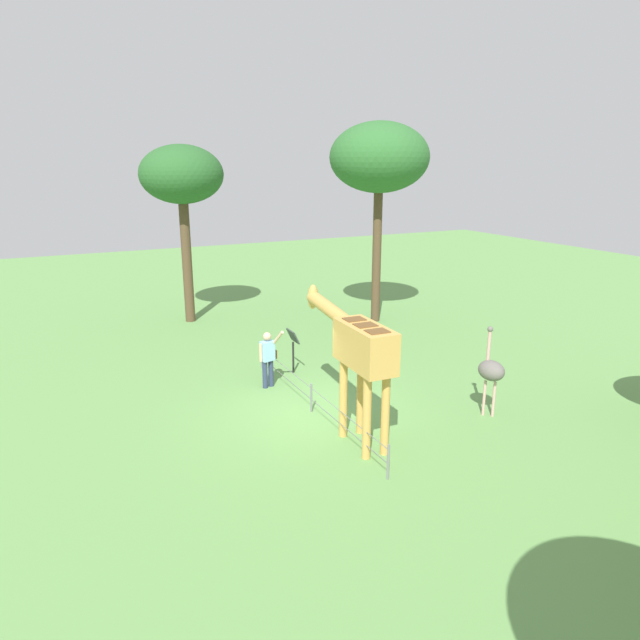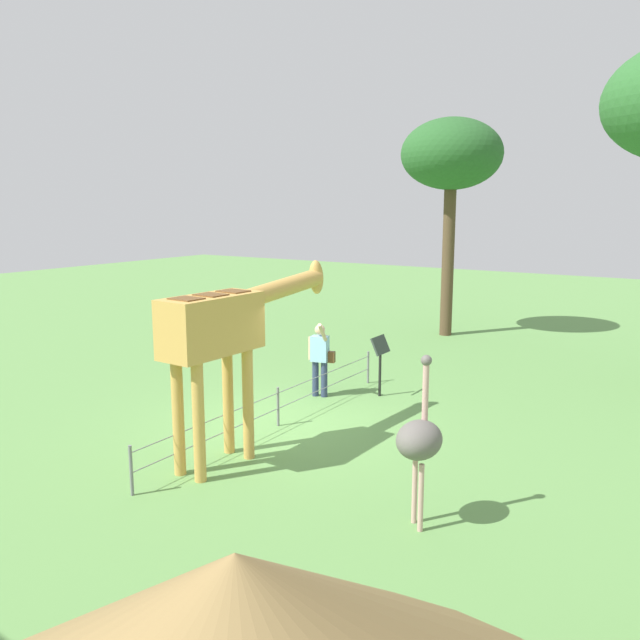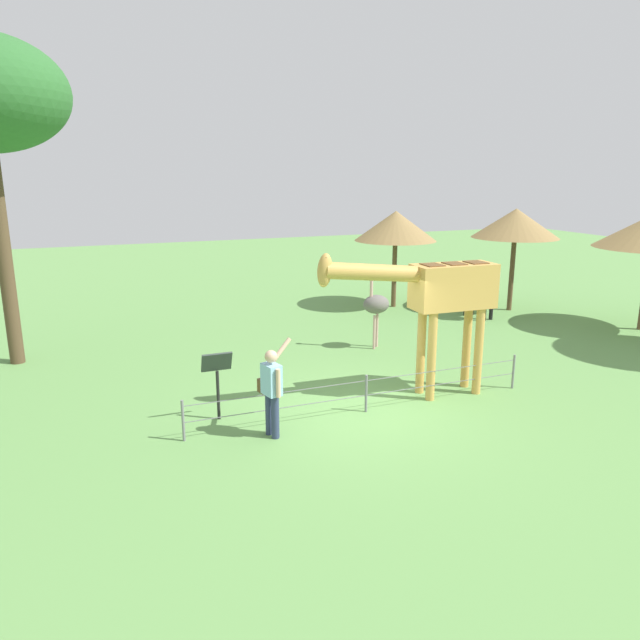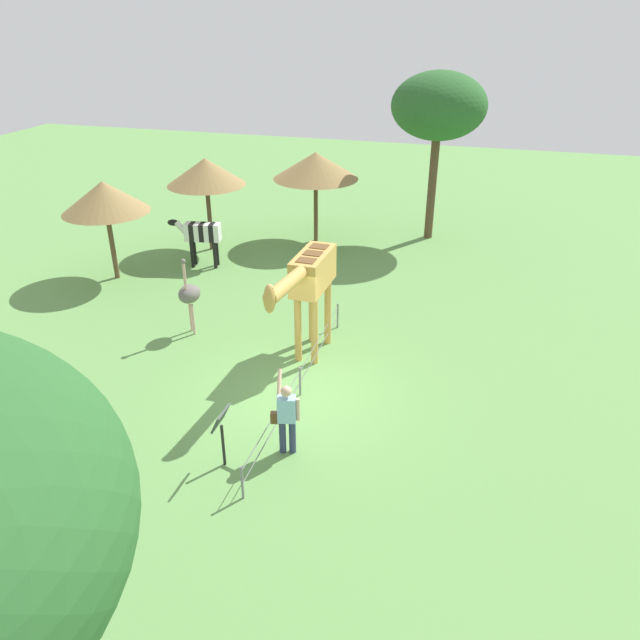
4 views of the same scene
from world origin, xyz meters
The scene contains 9 objects.
ground_plane centered at (0.00, 0.00, 0.00)m, with size 60.00×60.00×0.00m, color #60934C.
giraffe centered at (-1.73, -0.22, 2.15)m, with size 3.80×0.77×3.10m.
visitor centered at (2.01, 0.43, 0.90)m, with size 0.65×0.57×1.70m.
zebra centered at (-6.67, -5.59, 1.16)m, with size 0.65×1.83×1.66m.
ostrich centered at (-2.12, -3.73, 1.18)m, with size 0.70×0.56×2.25m.
shade_hut_near centered at (-4.94, -7.92, 2.75)m, with size 2.74×2.74×3.26m.
shade_hut_far centered at (-8.31, -6.02, 2.88)m, with size 2.80×2.80×3.37m.
info_sign centered at (2.73, -0.63, 0.95)m, with size 0.56×0.21×1.32m.
wire_fence centered at (0.00, 0.08, 0.40)m, with size 7.05×0.05×0.75m.
Camera 3 is at (4.82, 9.79, 4.56)m, focal length 33.45 mm.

